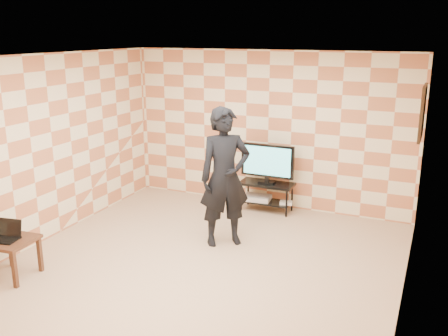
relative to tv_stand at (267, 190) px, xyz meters
The scene contains 14 objects.
floor 2.22m from the tv_stand, 92.75° to the right, with size 5.00×5.00×0.00m, color tan.
wall_back 1.04m from the tv_stand, 108.41° to the left, with size 5.00×0.02×2.70m, color beige.
wall_front 4.79m from the tv_stand, 91.28° to the right, with size 5.00×0.02×2.70m, color beige.
wall_left 3.54m from the tv_stand, 140.01° to the right, with size 0.02×5.00×2.70m, color beige.
wall_right 3.39m from the tv_stand, 42.37° to the right, with size 0.02×5.00×2.70m, color beige.
ceiling 3.20m from the tv_stand, 92.75° to the right, with size 5.00×5.00×0.02m, color white.
wall_art 2.92m from the tv_stand, 15.03° to the right, with size 0.04×0.72×0.72m.
tv_stand is the anchor object (origin of this frame).
tv 0.51m from the tv_stand, 89.54° to the right, with size 0.92×0.18×0.67m.
dvd_player 0.23m from the tv_stand, behind, with size 0.46×0.33×0.08m, color silver.
game_console 0.39m from the tv_stand, ahead, with size 0.21×0.15×0.05m, color silver.
side_table 4.15m from the tv_stand, 121.10° to the right, with size 0.59×0.59×0.50m.
laptop 4.19m from the tv_stand, 121.85° to the right, with size 0.39×0.33×0.23m.
person 1.66m from the tv_stand, 94.33° to the right, with size 0.73×0.48×2.00m, color black.
Camera 1 is at (2.69, -5.54, 3.00)m, focal length 40.00 mm.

